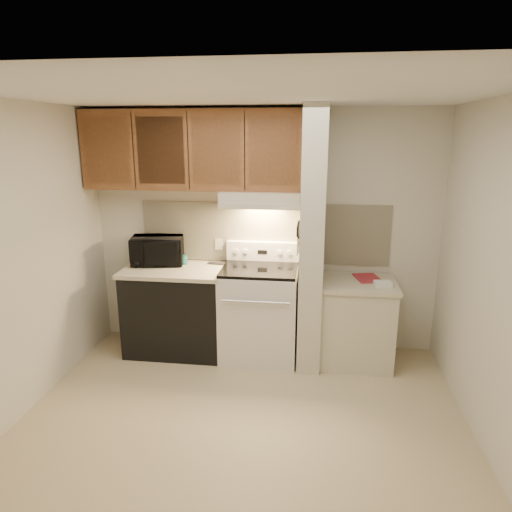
# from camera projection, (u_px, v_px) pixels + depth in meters

# --- Properties ---
(floor) EXTENTS (3.60, 3.60, 0.00)m
(floor) POSITION_uv_depth(u_px,v_px,m) (242.00, 421.00, 3.68)
(floor) COLOR tan
(floor) RESTS_ON ground
(ceiling) EXTENTS (3.60, 3.60, 0.00)m
(ceiling) POSITION_uv_depth(u_px,v_px,m) (239.00, 93.00, 3.03)
(ceiling) COLOR white
(ceiling) RESTS_ON wall_back
(wall_back) EXTENTS (3.60, 2.50, 0.02)m
(wall_back) POSITION_uv_depth(u_px,v_px,m) (264.00, 231.00, 4.79)
(wall_back) COLOR beige
(wall_back) RESTS_ON floor
(wall_left) EXTENTS (0.02, 3.00, 2.50)m
(wall_left) POSITION_uv_depth(u_px,v_px,m) (15.00, 264.00, 3.58)
(wall_left) COLOR beige
(wall_left) RESTS_ON floor
(wall_right) EXTENTS (0.02, 3.00, 2.50)m
(wall_right) POSITION_uv_depth(u_px,v_px,m) (499.00, 283.00, 3.14)
(wall_right) COLOR beige
(wall_right) RESTS_ON floor
(backsplash) EXTENTS (2.60, 0.02, 0.63)m
(backsplash) POSITION_uv_depth(u_px,v_px,m) (263.00, 233.00, 4.79)
(backsplash) COLOR #F2E8C1
(backsplash) RESTS_ON wall_back
(range_body) EXTENTS (0.76, 0.65, 0.92)m
(range_body) POSITION_uv_depth(u_px,v_px,m) (260.00, 314.00, 4.67)
(range_body) COLOR silver
(range_body) RESTS_ON floor
(oven_window) EXTENTS (0.50, 0.01, 0.30)m
(oven_window) POSITION_uv_depth(u_px,v_px,m) (256.00, 322.00, 4.35)
(oven_window) COLOR black
(oven_window) RESTS_ON range_body
(oven_handle) EXTENTS (0.65, 0.02, 0.02)m
(oven_handle) POSITION_uv_depth(u_px,v_px,m) (255.00, 302.00, 4.26)
(oven_handle) COLOR silver
(oven_handle) RESTS_ON range_body
(cooktop) EXTENTS (0.74, 0.64, 0.03)m
(cooktop) POSITION_uv_depth(u_px,v_px,m) (260.00, 269.00, 4.55)
(cooktop) COLOR black
(cooktop) RESTS_ON range_body
(range_backguard) EXTENTS (0.76, 0.08, 0.20)m
(range_backguard) POSITION_uv_depth(u_px,v_px,m) (263.00, 251.00, 4.79)
(range_backguard) COLOR silver
(range_backguard) RESTS_ON range_body
(range_display) EXTENTS (0.10, 0.01, 0.04)m
(range_display) POSITION_uv_depth(u_px,v_px,m) (262.00, 252.00, 4.75)
(range_display) COLOR black
(range_display) RESTS_ON range_backguard
(range_knob_left_outer) EXTENTS (0.05, 0.02, 0.05)m
(range_knob_left_outer) POSITION_uv_depth(u_px,v_px,m) (236.00, 251.00, 4.78)
(range_knob_left_outer) COLOR silver
(range_knob_left_outer) RESTS_ON range_backguard
(range_knob_left_inner) EXTENTS (0.05, 0.02, 0.05)m
(range_knob_left_inner) POSITION_uv_depth(u_px,v_px,m) (245.00, 252.00, 4.77)
(range_knob_left_inner) COLOR silver
(range_knob_left_inner) RESTS_ON range_backguard
(range_knob_right_inner) EXTENTS (0.05, 0.02, 0.05)m
(range_knob_right_inner) POSITION_uv_depth(u_px,v_px,m) (280.00, 253.00, 4.72)
(range_knob_right_inner) COLOR silver
(range_knob_right_inner) RESTS_ON range_backguard
(range_knob_right_outer) EXTENTS (0.05, 0.02, 0.05)m
(range_knob_right_outer) POSITION_uv_depth(u_px,v_px,m) (289.00, 253.00, 4.71)
(range_knob_right_outer) COLOR silver
(range_knob_right_outer) RESTS_ON range_backguard
(dishwasher_front) EXTENTS (1.00, 0.63, 0.87)m
(dishwasher_front) POSITION_uv_depth(u_px,v_px,m) (177.00, 311.00, 4.79)
(dishwasher_front) COLOR black
(dishwasher_front) RESTS_ON floor
(left_countertop) EXTENTS (1.04, 0.67, 0.04)m
(left_countertop) POSITION_uv_depth(u_px,v_px,m) (175.00, 270.00, 4.68)
(left_countertop) COLOR beige
(left_countertop) RESTS_ON dishwasher_front
(spoon_rest) EXTENTS (0.20, 0.09, 0.01)m
(spoon_rest) POSITION_uv_depth(u_px,v_px,m) (217.00, 264.00, 4.81)
(spoon_rest) COLOR black
(spoon_rest) RESTS_ON left_countertop
(teal_jar) EXTENTS (0.09, 0.09, 0.10)m
(teal_jar) POSITION_uv_depth(u_px,v_px,m) (184.00, 260.00, 4.81)
(teal_jar) COLOR #1F6560
(teal_jar) RESTS_ON left_countertop
(outlet) EXTENTS (0.08, 0.01, 0.12)m
(outlet) POSITION_uv_depth(u_px,v_px,m) (219.00, 244.00, 4.87)
(outlet) COLOR beige
(outlet) RESTS_ON backsplash
(microwave) EXTENTS (0.59, 0.45, 0.29)m
(microwave) POSITION_uv_depth(u_px,v_px,m) (158.00, 250.00, 4.79)
(microwave) COLOR black
(microwave) RESTS_ON left_countertop
(partition_pillar) EXTENTS (0.22, 0.70, 2.50)m
(partition_pillar) POSITION_uv_depth(u_px,v_px,m) (312.00, 240.00, 4.40)
(partition_pillar) COLOR beige
(partition_pillar) RESTS_ON floor
(pillar_trim) EXTENTS (0.01, 0.70, 0.04)m
(pillar_trim) POSITION_uv_depth(u_px,v_px,m) (300.00, 235.00, 4.40)
(pillar_trim) COLOR brown
(pillar_trim) RESTS_ON partition_pillar
(knife_strip) EXTENTS (0.02, 0.42, 0.04)m
(knife_strip) POSITION_uv_depth(u_px,v_px,m) (299.00, 234.00, 4.35)
(knife_strip) COLOR black
(knife_strip) RESTS_ON partition_pillar
(knife_blade_a) EXTENTS (0.01, 0.03, 0.16)m
(knife_blade_a) POSITION_uv_depth(u_px,v_px,m) (297.00, 248.00, 4.23)
(knife_blade_a) COLOR silver
(knife_blade_a) RESTS_ON knife_strip
(knife_handle_a) EXTENTS (0.02, 0.02, 0.10)m
(knife_handle_a) POSITION_uv_depth(u_px,v_px,m) (298.00, 232.00, 4.18)
(knife_handle_a) COLOR black
(knife_handle_a) RESTS_ON knife_strip
(knife_blade_b) EXTENTS (0.01, 0.04, 0.18)m
(knife_blade_b) POSITION_uv_depth(u_px,v_px,m) (297.00, 247.00, 4.30)
(knife_blade_b) COLOR silver
(knife_blade_b) RESTS_ON knife_strip
(knife_handle_b) EXTENTS (0.02, 0.02, 0.10)m
(knife_handle_b) POSITION_uv_depth(u_px,v_px,m) (298.00, 230.00, 4.26)
(knife_handle_b) COLOR black
(knife_handle_b) RESTS_ON knife_strip
(knife_blade_c) EXTENTS (0.01, 0.04, 0.20)m
(knife_blade_c) POSITION_uv_depth(u_px,v_px,m) (298.00, 246.00, 4.37)
(knife_blade_c) COLOR silver
(knife_blade_c) RESTS_ON knife_strip
(knife_handle_c) EXTENTS (0.02, 0.02, 0.10)m
(knife_handle_c) POSITION_uv_depth(u_px,v_px,m) (298.00, 228.00, 4.34)
(knife_handle_c) COLOR black
(knife_handle_c) RESTS_ON knife_strip
(knife_blade_d) EXTENTS (0.01, 0.04, 0.16)m
(knife_blade_d) POSITION_uv_depth(u_px,v_px,m) (298.00, 242.00, 4.44)
(knife_blade_d) COLOR silver
(knife_blade_d) RESTS_ON knife_strip
(knife_handle_d) EXTENTS (0.02, 0.02, 0.10)m
(knife_handle_d) POSITION_uv_depth(u_px,v_px,m) (299.00, 227.00, 4.42)
(knife_handle_d) COLOR black
(knife_handle_d) RESTS_ON knife_strip
(knife_blade_e) EXTENTS (0.01, 0.04, 0.18)m
(knife_blade_e) POSITION_uv_depth(u_px,v_px,m) (298.00, 241.00, 4.54)
(knife_blade_e) COLOR silver
(knife_blade_e) RESTS_ON knife_strip
(knife_handle_e) EXTENTS (0.02, 0.02, 0.10)m
(knife_handle_e) POSITION_uv_depth(u_px,v_px,m) (299.00, 225.00, 4.48)
(knife_handle_e) COLOR black
(knife_handle_e) RESTS_ON knife_strip
(oven_mitt) EXTENTS (0.03, 0.10, 0.24)m
(oven_mitt) POSITION_uv_depth(u_px,v_px,m) (299.00, 241.00, 4.59)
(oven_mitt) COLOR slate
(oven_mitt) RESTS_ON partition_pillar
(right_cab_base) EXTENTS (0.70, 0.60, 0.81)m
(right_cab_base) POSITION_uv_depth(u_px,v_px,m) (356.00, 324.00, 4.56)
(right_cab_base) COLOR beige
(right_cab_base) RESTS_ON floor
(right_countertop) EXTENTS (0.74, 0.64, 0.04)m
(right_countertop) POSITION_uv_depth(u_px,v_px,m) (358.00, 283.00, 4.45)
(right_countertop) COLOR beige
(right_countertop) RESTS_ON right_cab_base
(red_folder) EXTENTS (0.29, 0.35, 0.01)m
(red_folder) POSITION_uv_depth(u_px,v_px,m) (368.00, 278.00, 4.52)
(red_folder) COLOR maroon
(red_folder) RESTS_ON right_countertop
(white_box) EXTENTS (0.17, 0.13, 0.04)m
(white_box) POSITION_uv_depth(u_px,v_px,m) (383.00, 283.00, 4.31)
(white_box) COLOR white
(white_box) RESTS_ON right_countertop
(range_hood) EXTENTS (0.78, 0.44, 0.15)m
(range_hood) POSITION_uv_depth(u_px,v_px,m) (261.00, 198.00, 4.49)
(range_hood) COLOR beige
(range_hood) RESTS_ON upper_cabinets
(hood_lip) EXTENTS (0.78, 0.04, 0.06)m
(hood_lip) POSITION_uv_depth(u_px,v_px,m) (259.00, 206.00, 4.30)
(hood_lip) COLOR beige
(hood_lip) RESTS_ON range_hood
(upper_cabinets) EXTENTS (2.18, 0.33, 0.77)m
(upper_cabinets) POSITION_uv_depth(u_px,v_px,m) (193.00, 150.00, 4.50)
(upper_cabinets) COLOR brown
(upper_cabinets) RESTS_ON wall_back
(cab_door_a) EXTENTS (0.46, 0.01, 0.63)m
(cab_door_a) POSITION_uv_depth(u_px,v_px,m) (107.00, 150.00, 4.44)
(cab_door_a) COLOR brown
(cab_door_a) RESTS_ON upper_cabinets
(cab_gap_a) EXTENTS (0.01, 0.01, 0.73)m
(cab_gap_a) POSITION_uv_depth(u_px,v_px,m) (133.00, 150.00, 4.41)
(cab_gap_a) COLOR black
(cab_gap_a) RESTS_ON upper_cabinets
(cab_door_b) EXTENTS (0.46, 0.01, 0.63)m
(cab_door_b) POSITION_uv_depth(u_px,v_px,m) (161.00, 151.00, 4.38)
(cab_door_b) COLOR brown
(cab_door_b) RESTS_ON upper_cabinets
(cab_gap_b) EXTENTS (0.01, 0.01, 0.73)m
(cab_gap_b) POSITION_uv_depth(u_px,v_px,m) (188.00, 151.00, 4.34)
(cab_gap_b) COLOR black
(cab_gap_b) RESTS_ON upper_cabinets
(cab_door_c) EXTENTS (0.46, 0.01, 0.63)m
(cab_door_c) POSITION_uv_depth(u_px,v_px,m) (216.00, 151.00, 4.31)
(cab_door_c) COLOR brown
(cab_door_c) RESTS_ON upper_cabinets
(cab_gap_c) EXTENTS (0.01, 0.01, 0.73)m
(cab_gap_c) POSITION_uv_depth(u_px,v_px,m) (245.00, 151.00, 4.27)
(cab_gap_c) COLOR black
(cab_gap_c) RESTS_ON upper_cabinets
(cab_door_d) EXTENTS (0.46, 0.01, 0.63)m
(cab_door_d) POSITION_uv_depth(u_px,v_px,m) (274.00, 151.00, 4.24)
(cab_door_d) COLOR brown
(cab_door_d) RESTS_ON upper_cabinets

